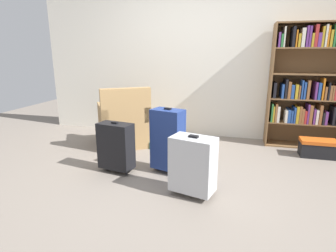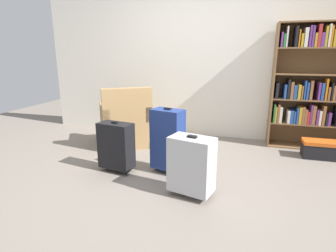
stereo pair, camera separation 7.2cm
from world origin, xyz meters
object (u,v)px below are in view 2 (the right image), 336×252
storage_box (320,149)px  suitcase_silver (191,165)px  suitcase_black (116,146)px  bookshelf (314,86)px  armchair (126,124)px  suitcase_navy_blue (168,139)px  mug (153,145)px

storage_box → suitcase_silver: (-1.48, -1.45, 0.19)m
storage_box → suitcase_black: bearing=-155.3°
suitcase_black → suitcase_silver: (0.96, -0.32, 0.00)m
bookshelf → armchair: (-2.65, -0.63, -0.60)m
bookshelf → armchair: bookshelf is taller
suitcase_black → suitcase_navy_blue: bearing=14.1°
mug → suitcase_silver: suitcase_silver is taller
armchair → suitcase_navy_blue: armchair is taller
armchair → suitcase_navy_blue: (0.89, -0.80, 0.08)m
bookshelf → suitcase_silver: size_ratio=2.89×
bookshelf → mug: bookshelf is taller
storage_box → suitcase_navy_blue: 2.11m
suitcase_navy_blue → suitcase_black: size_ratio=1.27×
storage_box → suitcase_black: (-2.44, -1.12, 0.19)m
bookshelf → suitcase_navy_blue: bearing=-141.1°
mug → suitcase_black: size_ratio=0.20×
suitcase_navy_blue → suitcase_silver: bearing=-51.6°
bookshelf → mug: size_ratio=14.84×
mug → storage_box: storage_box is taller
bookshelf → storage_box: (0.09, -0.45, -0.79)m
suitcase_silver → armchair: bearing=134.9°
mug → suitcase_navy_blue: bearing=-59.7°
bookshelf → mug: 2.45m
storage_box → suitcase_navy_blue: (-1.85, -0.97, 0.27)m
storage_box → suitcase_navy_blue: bearing=-152.2°
mug → suitcase_navy_blue: suitcase_navy_blue is taller
storage_box → bookshelf: bearing=101.3°
storage_box → suitcase_black: suitcase_black is taller
bookshelf → mug: (-2.19, -0.70, -0.86)m
suitcase_navy_blue → suitcase_silver: suitcase_navy_blue is taller
bookshelf → suitcase_black: (-2.35, -1.57, -0.59)m
mug → suitcase_silver: bearing=-56.3°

